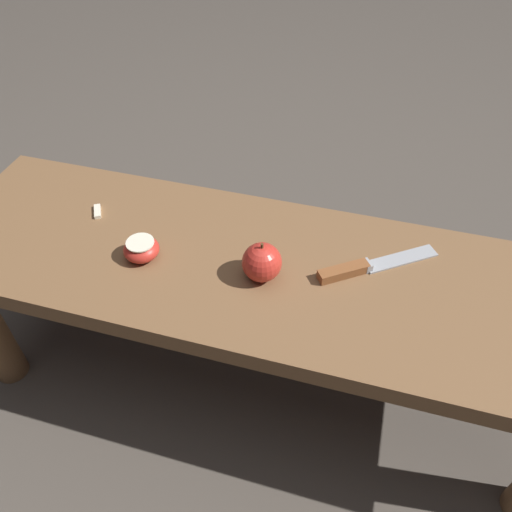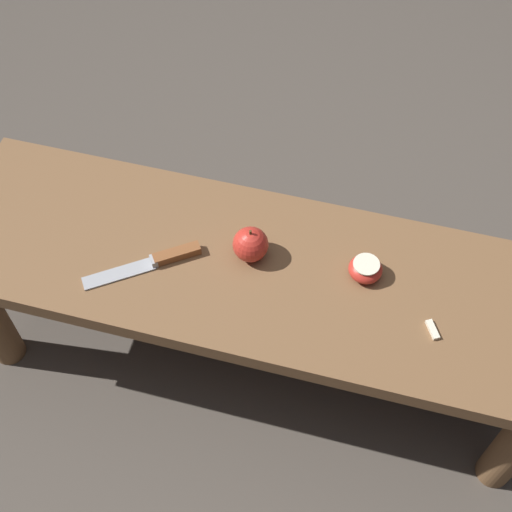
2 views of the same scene
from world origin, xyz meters
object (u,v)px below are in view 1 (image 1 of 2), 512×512
at_px(wooden_bench, 258,292).
at_px(knife, 361,268).
at_px(apple_cut, 141,249).
at_px(apple_whole, 262,262).

height_order(wooden_bench, knife, knife).
bearing_deg(knife, apple_cut, 155.37).
bearing_deg(knife, wooden_bench, 155.93).
relative_size(knife, apple_whole, 2.63).
height_order(knife, apple_cut, apple_cut).
distance_m(apple_whole, apple_cut, 0.24).
relative_size(wooden_bench, apple_whole, 15.92).
relative_size(apple_whole, apple_cut, 1.20).
xyz_separation_m(apple_whole, apple_cut, (0.24, 0.01, -0.02)).
relative_size(wooden_bench, apple_cut, 19.13).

